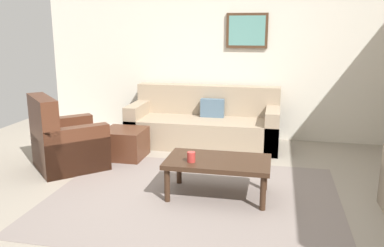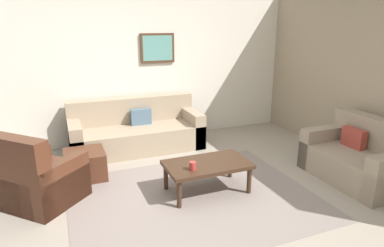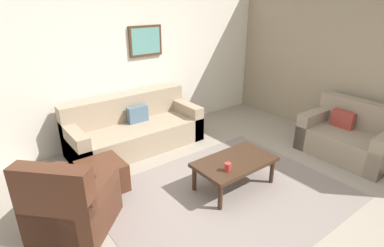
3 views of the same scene
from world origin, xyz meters
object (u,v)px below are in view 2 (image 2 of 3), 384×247
(coffee_table, at_px, (207,166))
(framed_artwork, at_px, (157,48))
(armchair_leather, at_px, (38,182))
(ottoman, at_px, (85,165))
(couch_loveseat, at_px, (361,159))
(cup, at_px, (193,166))
(couch_main, at_px, (136,132))

(coffee_table, distance_m, framed_artwork, 2.76)
(armchair_leather, distance_m, ottoman, 0.83)
(couch_loveseat, relative_size, cup, 12.99)
(armchair_leather, relative_size, cup, 10.57)
(couch_loveseat, bearing_deg, ottoman, 157.34)
(couch_loveseat, bearing_deg, coffee_table, 167.53)
(couch_loveseat, height_order, framed_artwork, framed_artwork)
(armchair_leather, relative_size, coffee_table, 1.03)
(cup, bearing_deg, framed_artwork, 82.40)
(couch_main, relative_size, coffee_table, 2.05)
(armchair_leather, distance_m, coffee_table, 2.11)
(armchair_leather, xyz_separation_m, ottoman, (0.60, 0.58, -0.11))
(couch_loveseat, distance_m, cup, 2.49)
(couch_main, relative_size, couch_loveseat, 1.62)
(cup, bearing_deg, armchair_leather, 161.50)
(ottoman, relative_size, cup, 5.23)
(framed_artwork, bearing_deg, couch_loveseat, -53.67)
(armchair_leather, height_order, ottoman, armchair_leather)
(couch_loveseat, relative_size, armchair_leather, 1.23)
(framed_artwork, bearing_deg, coffee_table, -91.83)
(couch_main, bearing_deg, ottoman, -135.83)
(couch_loveseat, xyz_separation_m, ottoman, (-3.66, 1.53, -0.10))
(armchair_leather, bearing_deg, couch_loveseat, -12.62)
(couch_main, xyz_separation_m, cup, (0.24, -2.11, 0.17))
(coffee_table, bearing_deg, couch_main, 104.09)
(coffee_table, bearing_deg, armchair_leather, 167.23)
(couch_main, relative_size, armchair_leather, 2.00)
(couch_loveseat, height_order, coffee_table, couch_loveseat)
(couch_main, distance_m, framed_artwork, 1.59)
(armchair_leather, relative_size, ottoman, 2.02)
(couch_loveseat, height_order, ottoman, couch_loveseat)
(couch_loveseat, relative_size, ottoman, 2.48)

